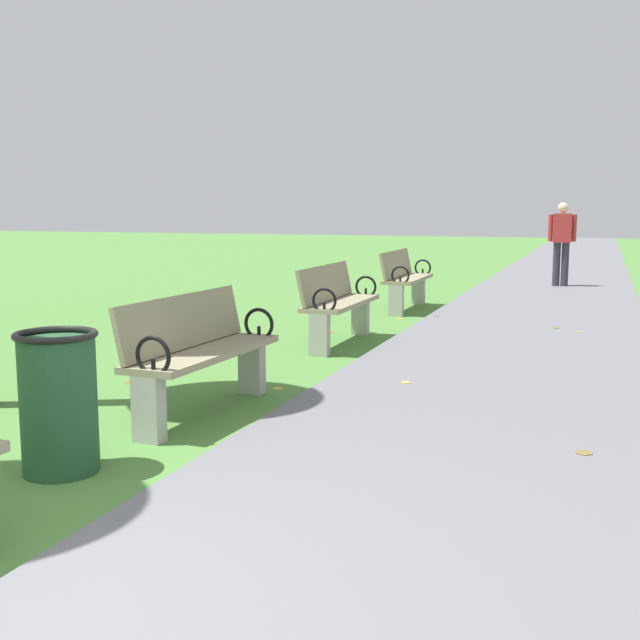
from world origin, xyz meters
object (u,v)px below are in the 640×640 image
object	(u,v)px
pedestrian_walking	(562,239)
park_bench_2	(199,351)
trash_bin	(59,402)
park_bench_4	(405,278)
park_bench_3	(337,302)

from	to	relation	value
pedestrian_walking	park_bench_2	bearing A→B (deg)	-100.70
park_bench_2	pedestrian_walking	distance (m)	11.06
trash_bin	park_bench_2	bearing A→B (deg)	84.13
park_bench_2	park_bench_4	distance (m)	6.46
pedestrian_walking	park_bench_3	bearing A→B (deg)	-105.06
park_bench_4	pedestrian_walking	distance (m)	4.88
park_bench_3	pedestrian_walking	size ratio (longest dim) A/B	0.99
park_bench_3	trash_bin	xyz separation A→B (m)	(-0.15, -4.66, -0.06)
park_bench_4	pedestrian_walking	xyz separation A→B (m)	(2.05, 4.40, 0.44)
park_bench_4	trash_bin	world-z (taller)	park_bench_4
park_bench_2	park_bench_3	distance (m)	3.23
park_bench_3	park_bench_4	bearing A→B (deg)	90.00
park_bench_2	park_bench_3	size ratio (longest dim) A/B	1.01
park_bench_2	trash_bin	size ratio (longest dim) A/B	1.93
pedestrian_walking	trash_bin	bearing A→B (deg)	-100.14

